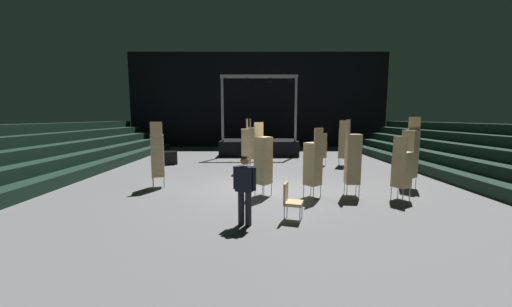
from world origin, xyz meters
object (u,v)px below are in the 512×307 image
object	(u,v)px
chair_stack_mid_left	(410,153)
chair_stack_mid_right	(250,143)
stage_riser	(259,146)
chair_stack_rear_left	(401,168)
man_with_tie	(244,186)
chair_stack_front_left	(246,146)
chair_stack_rear_right	(352,158)
chair_stack_rear_centre	(321,149)
chair_stack_aisle_left	(343,143)
loose_chair_near_man	(290,199)
chair_stack_mid_centre	(157,155)
chair_stack_aisle_right	(313,163)
chair_stack_front_right	(263,159)
equipment_road_case	(168,158)

from	to	relation	value
chair_stack_mid_left	chair_stack_mid_right	bearing A→B (deg)	14.51
stage_riser	chair_stack_rear_left	bearing A→B (deg)	-68.40
stage_riser	man_with_tie	world-z (taller)	stage_riser
chair_stack_front_left	chair_stack_rear_right	xyz separation A→B (m)	(3.57, -4.09, 0.00)
chair_stack_rear_centre	chair_stack_front_left	bearing A→B (deg)	157.94
stage_riser	chair_stack_aisle_left	world-z (taller)	stage_riser
chair_stack_mid_left	loose_chair_near_man	xyz separation A→B (m)	(-4.65, -3.27, -0.75)
chair_stack_front_left	chair_stack_rear_centre	xyz separation A→B (m)	(3.92, 1.86, -0.38)
stage_riser	chair_stack_front_left	distance (m)	6.34
chair_stack_mid_left	chair_stack_rear_centre	bearing A→B (deg)	-14.30
chair_stack_mid_right	chair_stack_rear_centre	xyz separation A→B (m)	(3.74, 0.30, -0.38)
chair_stack_mid_centre	chair_stack_rear_left	distance (m)	8.20
chair_stack_mid_centre	loose_chair_near_man	bearing A→B (deg)	-54.18
chair_stack_rear_right	chair_stack_aisle_left	bearing A→B (deg)	170.70
chair_stack_mid_right	chair_stack_mid_centre	bearing A→B (deg)	-28.99
chair_stack_rear_left	chair_stack_aisle_left	bearing A→B (deg)	145.25
stage_riser	man_with_tie	distance (m)	12.97
chair_stack_mid_centre	chair_stack_rear_left	xyz separation A→B (m)	(8.05, -1.59, -0.21)
chair_stack_aisle_right	stage_riser	bearing A→B (deg)	56.65
chair_stack_mid_left	chair_stack_mid_right	distance (m)	7.41
chair_stack_front_right	chair_stack_aisle_left	xyz separation A→B (m)	(4.38, 5.88, 0.00)
man_with_tie	equipment_road_case	world-z (taller)	man_with_tie
chair_stack_aisle_left	chair_stack_aisle_right	size ratio (longest dim) A/B	1.08
chair_stack_mid_right	chair_stack_aisle_right	xyz separation A→B (m)	(2.08, -5.83, -0.13)
chair_stack_rear_right	loose_chair_near_man	distance (m)	3.27
man_with_tie	chair_stack_aisle_right	bearing A→B (deg)	-112.50
stage_riser	chair_stack_rear_right	size ratio (longest dim) A/B	2.09
chair_stack_mid_right	chair_stack_aisle_right	distance (m)	6.19
man_with_tie	chair_stack_front_right	size ratio (longest dim) A/B	0.71
chair_stack_mid_right	equipment_road_case	xyz separation A→B (m)	(-4.50, 0.62, -0.89)
chair_stack_rear_right	chair_stack_aisle_left	world-z (taller)	chair_stack_rear_right
chair_stack_front_left	chair_stack_aisle_left	bearing A→B (deg)	-72.88
chair_stack_aisle_right	equipment_road_case	distance (m)	9.25
chair_stack_rear_centre	loose_chair_near_man	world-z (taller)	chair_stack_rear_centre
chair_stack_front_left	equipment_road_case	world-z (taller)	chair_stack_front_left
chair_stack_mid_centre	chair_stack_aisle_left	bearing A→B (deg)	13.40
chair_stack_mid_right	stage_riser	bearing A→B (deg)	-178.73
chair_stack_front_right	equipment_road_case	xyz separation A→B (m)	(-5.01, 6.27, -0.85)
chair_stack_mid_left	chair_stack_rear_left	xyz separation A→B (m)	(-1.02, -1.49, -0.29)
stage_riser	chair_stack_rear_right	xyz separation A→B (m)	(2.93, -10.36, 0.64)
equipment_road_case	chair_stack_mid_right	bearing A→B (deg)	-7.87
chair_stack_mid_right	chair_stack_rear_centre	world-z (taller)	chair_stack_mid_right
chair_stack_rear_centre	equipment_road_case	bearing A→B (deg)	130.34
chair_stack_front_left	chair_stack_rear_left	world-z (taller)	chair_stack_front_left
chair_stack_rear_left	equipment_road_case	bearing A→B (deg)	-159.62
chair_stack_mid_left	chair_stack_aisle_right	world-z (taller)	chair_stack_mid_left
equipment_road_case	stage_riser	bearing A→B (deg)	39.46
chair_stack_mid_right	chair_stack_rear_centre	bearing A→B (deg)	101.52
chair_stack_rear_centre	chair_stack_aisle_left	world-z (taller)	chair_stack_aisle_left
chair_stack_rear_centre	man_with_tie	bearing A→B (deg)	-161.02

